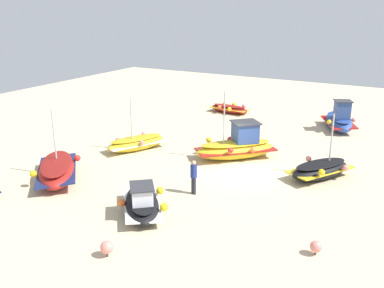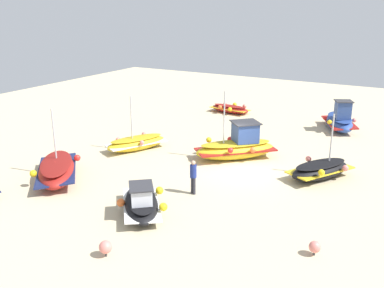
{
  "view_description": "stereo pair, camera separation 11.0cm",
  "coord_description": "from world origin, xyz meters",
  "px_view_note": "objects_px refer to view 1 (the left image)",
  "views": [
    {
      "loc": [
        20.42,
        8.29,
        8.64
      ],
      "look_at": [
        -0.21,
        -3.32,
        0.9
      ],
      "focal_mm": 40.15,
      "sensor_mm": 36.0,
      "label": 1
    },
    {
      "loc": [
        20.37,
        8.39,
        8.64
      ],
      "look_at": [
        -0.21,
        -3.32,
        0.9
      ],
      "focal_mm": 40.15,
      "sensor_mm": 36.0,
      "label": 2
    }
  ],
  "objects_px": {
    "fishing_boat_3": "(229,109)",
    "fishing_boat_1": "(320,169)",
    "fishing_boat_2": "(57,170)",
    "fishing_boat_4": "(136,143)",
    "fishing_boat_7": "(339,120)",
    "mooring_buoy_1": "(107,247)",
    "fishing_boat_6": "(237,146)",
    "fishing_boat_0": "(142,203)",
    "mooring_buoy_0": "(316,247)",
    "person_walking": "(194,175)"
  },
  "relations": [
    {
      "from": "fishing_boat_3",
      "to": "fishing_boat_1",
      "type": "bearing_deg",
      "value": -40.62
    },
    {
      "from": "fishing_boat_2",
      "to": "fishing_boat_4",
      "type": "height_order",
      "value": "fishing_boat_2"
    },
    {
      "from": "fishing_boat_2",
      "to": "fishing_boat_7",
      "type": "height_order",
      "value": "fishing_boat_2"
    },
    {
      "from": "fishing_boat_1",
      "to": "fishing_boat_3",
      "type": "relative_size",
      "value": 1.12
    },
    {
      "from": "fishing_boat_1",
      "to": "mooring_buoy_1",
      "type": "height_order",
      "value": "fishing_boat_1"
    },
    {
      "from": "fishing_boat_3",
      "to": "fishing_boat_6",
      "type": "bearing_deg",
      "value": -57.19
    },
    {
      "from": "fishing_boat_4",
      "to": "mooring_buoy_1",
      "type": "height_order",
      "value": "fishing_boat_4"
    },
    {
      "from": "fishing_boat_0",
      "to": "fishing_boat_4",
      "type": "height_order",
      "value": "fishing_boat_4"
    },
    {
      "from": "fishing_boat_0",
      "to": "mooring_buoy_0",
      "type": "height_order",
      "value": "fishing_boat_0"
    },
    {
      "from": "fishing_boat_2",
      "to": "person_walking",
      "type": "distance_m",
      "value": 7.27
    },
    {
      "from": "fishing_boat_1",
      "to": "person_walking",
      "type": "bearing_deg",
      "value": -13.93
    },
    {
      "from": "fishing_boat_0",
      "to": "fishing_boat_3",
      "type": "xyz_separation_m",
      "value": [
        -18.36,
        -4.3,
        -0.14
      ]
    },
    {
      "from": "fishing_boat_3",
      "to": "mooring_buoy_0",
      "type": "relative_size",
      "value": 6.25
    },
    {
      "from": "fishing_boat_7",
      "to": "mooring_buoy_1",
      "type": "distance_m",
      "value": 21.37
    },
    {
      "from": "fishing_boat_3",
      "to": "mooring_buoy_1",
      "type": "relative_size",
      "value": 5.63
    },
    {
      "from": "fishing_boat_3",
      "to": "person_walking",
      "type": "bearing_deg",
      "value": -65.37
    },
    {
      "from": "fishing_boat_1",
      "to": "fishing_boat_3",
      "type": "xyz_separation_m",
      "value": [
        -10.59,
        -10.04,
        -0.12
      ]
    },
    {
      "from": "fishing_boat_4",
      "to": "fishing_boat_6",
      "type": "xyz_separation_m",
      "value": [
        -1.67,
        6.04,
        0.28
      ]
    },
    {
      "from": "fishing_boat_3",
      "to": "mooring_buoy_1",
      "type": "height_order",
      "value": "fishing_boat_3"
    },
    {
      "from": "person_walking",
      "to": "mooring_buoy_0",
      "type": "height_order",
      "value": "person_walking"
    },
    {
      "from": "fishing_boat_2",
      "to": "fishing_boat_6",
      "type": "distance_m",
      "value": 10.12
    },
    {
      "from": "fishing_boat_1",
      "to": "fishing_boat_2",
      "type": "relative_size",
      "value": 0.85
    },
    {
      "from": "fishing_boat_2",
      "to": "mooring_buoy_0",
      "type": "bearing_deg",
      "value": 44.18
    },
    {
      "from": "fishing_boat_1",
      "to": "mooring_buoy_1",
      "type": "relative_size",
      "value": 6.3
    },
    {
      "from": "fishing_boat_2",
      "to": "mooring_buoy_0",
      "type": "distance_m",
      "value": 13.4
    },
    {
      "from": "fishing_boat_0",
      "to": "mooring_buoy_0",
      "type": "bearing_deg",
      "value": 53.85
    },
    {
      "from": "fishing_boat_6",
      "to": "fishing_boat_7",
      "type": "xyz_separation_m",
      "value": [
        -9.21,
        3.94,
        -0.05
      ]
    },
    {
      "from": "fishing_boat_3",
      "to": "mooring_buoy_1",
      "type": "xyz_separation_m",
      "value": [
        21.74,
        5.18,
        0.03
      ]
    },
    {
      "from": "fishing_boat_3",
      "to": "person_walking",
      "type": "xyz_separation_m",
      "value": [
        15.52,
        5.26,
        0.62
      ]
    },
    {
      "from": "fishing_boat_2",
      "to": "fishing_boat_3",
      "type": "xyz_separation_m",
      "value": [
        -17.44,
        1.73,
        -0.18
      ]
    },
    {
      "from": "fishing_boat_7",
      "to": "fishing_boat_1",
      "type": "bearing_deg",
      "value": -19.67
    },
    {
      "from": "mooring_buoy_0",
      "to": "fishing_boat_7",
      "type": "bearing_deg",
      "value": -171.16
    },
    {
      "from": "fishing_boat_6",
      "to": "mooring_buoy_0",
      "type": "distance_m",
      "value": 10.42
    },
    {
      "from": "fishing_boat_2",
      "to": "fishing_boat_0",
      "type": "bearing_deg",
      "value": 37.77
    },
    {
      "from": "fishing_boat_7",
      "to": "mooring_buoy_0",
      "type": "height_order",
      "value": "fishing_boat_7"
    },
    {
      "from": "person_walking",
      "to": "mooring_buoy_1",
      "type": "xyz_separation_m",
      "value": [
        6.22,
        -0.08,
        -0.59
      ]
    },
    {
      "from": "fishing_boat_3",
      "to": "fishing_boat_7",
      "type": "height_order",
      "value": "fishing_boat_7"
    },
    {
      "from": "fishing_boat_6",
      "to": "fishing_boat_2",
      "type": "bearing_deg",
      "value": -176.49
    },
    {
      "from": "fishing_boat_1",
      "to": "fishing_boat_2",
      "type": "xyz_separation_m",
      "value": [
        6.86,
        -11.77,
        0.06
      ]
    },
    {
      "from": "fishing_boat_0",
      "to": "fishing_boat_1",
      "type": "distance_m",
      "value": 9.66
    },
    {
      "from": "fishing_boat_0",
      "to": "fishing_boat_3",
      "type": "relative_size",
      "value": 1.06
    },
    {
      "from": "fishing_boat_4",
      "to": "fishing_boat_6",
      "type": "bearing_deg",
      "value": -47.92
    },
    {
      "from": "fishing_boat_7",
      "to": "mooring_buoy_0",
      "type": "relative_size",
      "value": 7.79
    },
    {
      "from": "fishing_boat_7",
      "to": "fishing_boat_4",
      "type": "bearing_deg",
      "value": -68.32
    },
    {
      "from": "fishing_boat_3",
      "to": "fishing_boat_0",
      "type": "bearing_deg",
      "value": -70.91
    },
    {
      "from": "fishing_boat_3",
      "to": "person_walking",
      "type": "height_order",
      "value": "person_walking"
    },
    {
      "from": "fishing_boat_0",
      "to": "fishing_boat_2",
      "type": "height_order",
      "value": "fishing_boat_2"
    },
    {
      "from": "fishing_boat_0",
      "to": "mooring_buoy_1",
      "type": "distance_m",
      "value": 3.5
    },
    {
      "from": "fishing_boat_4",
      "to": "fishing_boat_6",
      "type": "relative_size",
      "value": 0.88
    },
    {
      "from": "fishing_boat_4",
      "to": "fishing_boat_7",
      "type": "height_order",
      "value": "fishing_boat_4"
    }
  ]
}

